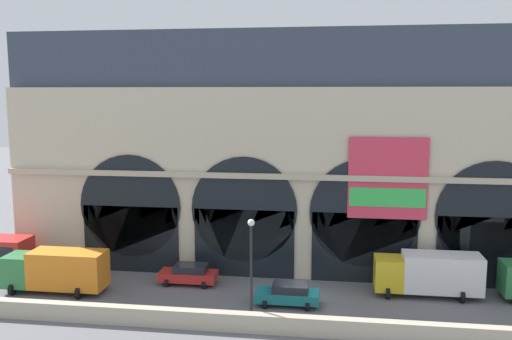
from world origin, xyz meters
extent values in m
plane|color=slate|center=(0.00, 0.00, 0.00)|extent=(200.00, 200.00, 0.00)
cube|color=#B2A891|center=(0.00, -5.01, 0.59)|extent=(90.00, 0.70, 1.17)
cube|color=beige|center=(0.00, 7.39, 7.51)|extent=(48.65, 4.78, 15.02)
cube|color=#333D4C|center=(0.00, 7.69, 17.26)|extent=(48.65, 4.18, 4.49)
cube|color=black|center=(-14.03, 4.95, 2.73)|extent=(7.99, 0.20, 5.47)
cylinder|color=black|center=(-14.03, 4.95, 5.47)|extent=(8.41, 0.20, 8.41)
cube|color=black|center=(-4.68, 4.95, 2.73)|extent=(7.99, 0.20, 5.47)
cylinder|color=black|center=(-4.68, 4.95, 5.47)|extent=(8.41, 0.20, 8.41)
cube|color=black|center=(4.68, 4.95, 2.73)|extent=(7.99, 0.20, 5.47)
cylinder|color=black|center=(4.68, 4.95, 5.47)|extent=(8.41, 0.20, 8.41)
cube|color=black|center=(14.03, 4.95, 2.73)|extent=(7.99, 0.20, 5.47)
cylinder|color=black|center=(14.03, 4.95, 5.47)|extent=(8.41, 0.20, 8.41)
cube|color=#D8334C|center=(6.29, 4.83, 8.21)|extent=(5.88, 0.12, 6.18)
cube|color=green|center=(6.29, 4.75, 6.77)|extent=(5.65, 0.04, 1.45)
cube|color=#B6AB91|center=(0.00, 4.85, 8.19)|extent=(48.65, 0.50, 0.44)
cylinder|color=black|center=(-23.45, 1.45, 0.50)|extent=(0.28, 1.00, 1.00)
cylinder|color=black|center=(-23.45, 3.70, 0.50)|extent=(0.28, 1.00, 1.00)
cube|color=#2D7A42|center=(-20.62, -0.33, 1.57)|extent=(2.00, 2.30, 2.30)
cube|color=orange|center=(-16.87, -0.33, 1.77)|extent=(5.50, 2.30, 2.70)
cylinder|color=black|center=(-20.72, -1.37, 0.42)|extent=(0.28, 0.84, 0.84)
cylinder|color=black|center=(-20.72, 0.70, 0.42)|extent=(0.28, 0.84, 0.84)
cylinder|color=black|center=(-15.62, -1.37, 0.42)|extent=(0.28, 0.84, 0.84)
cylinder|color=black|center=(-15.62, 0.70, 0.42)|extent=(0.28, 0.84, 0.84)
cube|color=red|center=(-8.65, 2.65, 0.65)|extent=(4.40, 1.80, 0.70)
cube|color=black|center=(-8.43, 2.65, 1.27)|extent=(2.46, 1.62, 0.55)
cylinder|color=black|center=(-10.10, 1.84, 0.30)|extent=(0.28, 0.60, 0.60)
cylinder|color=black|center=(-10.10, 3.46, 0.30)|extent=(0.28, 0.60, 0.60)
cylinder|color=black|center=(-7.20, 1.84, 0.30)|extent=(0.28, 0.60, 0.60)
cylinder|color=black|center=(-7.20, 3.46, 0.30)|extent=(0.28, 0.60, 0.60)
cube|color=#19727A|center=(-0.77, -0.46, 0.65)|extent=(4.40, 1.80, 0.70)
cube|color=black|center=(-0.55, -0.46, 1.27)|extent=(2.46, 1.62, 0.55)
cylinder|color=black|center=(-2.22, -1.27, 0.30)|extent=(0.28, 0.60, 0.60)
cylinder|color=black|center=(-2.22, 0.35, 0.30)|extent=(0.28, 0.60, 0.60)
cylinder|color=black|center=(0.69, -1.27, 0.30)|extent=(0.28, 0.60, 0.60)
cylinder|color=black|center=(0.69, 0.35, 0.30)|extent=(0.28, 0.60, 0.60)
cube|color=gold|center=(6.34, 2.72, 1.57)|extent=(2.00, 2.30, 2.30)
cube|color=white|center=(10.09, 2.72, 1.77)|extent=(5.50, 2.30, 2.70)
cylinder|color=black|center=(6.24, 1.69, 0.42)|extent=(0.28, 0.84, 0.84)
cylinder|color=black|center=(6.24, 3.76, 0.42)|extent=(0.28, 0.84, 0.84)
cylinder|color=black|center=(11.34, 1.69, 0.42)|extent=(0.28, 0.84, 0.84)
cylinder|color=black|center=(11.34, 3.76, 0.42)|extent=(0.28, 0.84, 0.84)
cylinder|color=black|center=(15.10, 3.80, 0.42)|extent=(0.28, 0.84, 0.84)
cylinder|color=black|center=(-2.72, -4.21, 3.25)|extent=(0.16, 0.16, 6.50)
sphere|color=#F2EDCC|center=(-2.72, -4.21, 6.68)|extent=(0.44, 0.44, 0.44)
camera|label=1|loc=(2.14, -36.35, 14.55)|focal=38.11mm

